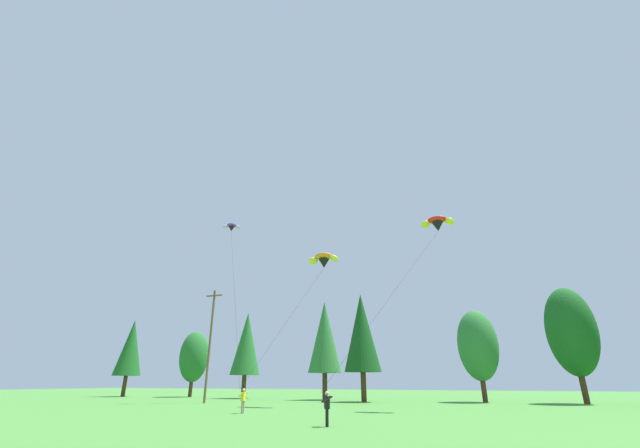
# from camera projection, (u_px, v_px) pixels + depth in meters

# --- Properties ---
(treeline_tree_a) EXTENTS (4.16, 4.16, 11.62)m
(treeline_tree_a) POSITION_uv_depth(u_px,v_px,m) (131.00, 347.00, 64.24)
(treeline_tree_a) COLOR #472D19
(treeline_tree_a) RESTS_ON ground_plane
(treeline_tree_b) EXTENTS (4.38, 4.38, 9.56)m
(treeline_tree_b) POSITION_uv_depth(u_px,v_px,m) (194.00, 357.00, 62.38)
(treeline_tree_b) COLOR #472D19
(treeline_tree_b) RESTS_ON ground_plane
(treeline_tree_c) EXTENTS (4.16, 4.16, 11.62)m
(treeline_tree_c) POSITION_uv_depth(u_px,v_px,m) (246.00, 343.00, 57.49)
(treeline_tree_c) COLOR #472D19
(treeline_tree_c) RESTS_ON ground_plane
(treeline_tree_d) EXTENTS (4.31, 4.31, 12.33)m
(treeline_tree_d) POSITION_uv_depth(u_px,v_px,m) (325.00, 336.00, 53.10)
(treeline_tree_d) COLOR #472D19
(treeline_tree_d) RESTS_ON ground_plane
(treeline_tree_e) EXTENTS (4.30, 4.30, 12.26)m
(treeline_tree_e) POSITION_uv_depth(u_px,v_px,m) (362.00, 332.00, 48.04)
(treeline_tree_e) COLOR #472D19
(treeline_tree_e) RESTS_ON ground_plane
(treeline_tree_f) EXTENTS (4.54, 4.54, 10.14)m
(treeline_tree_f) POSITION_uv_depth(u_px,v_px,m) (478.00, 345.00, 46.83)
(treeline_tree_f) COLOR #472D19
(treeline_tree_f) RESTS_ON ground_plane
(treeline_tree_g) EXTENTS (5.06, 5.06, 12.08)m
(treeline_tree_g) POSITION_uv_depth(u_px,v_px,m) (571.00, 331.00, 43.91)
(treeline_tree_g) COLOR #472D19
(treeline_tree_g) RESTS_ON ground_plane
(utility_pole) EXTENTS (2.20, 0.26, 12.20)m
(utility_pole) POSITION_uv_depth(u_px,v_px,m) (210.00, 342.00, 45.30)
(utility_pole) COLOR brown
(utility_pole) RESTS_ON ground_plane
(kite_flyer_near) EXTENTS (0.56, 0.59, 1.69)m
(kite_flyer_near) POSITION_uv_depth(u_px,v_px,m) (243.00, 399.00, 29.35)
(kite_flyer_near) COLOR gray
(kite_flyer_near) RESTS_ON ground_plane
(kite_flyer_mid) EXTENTS (0.74, 0.76, 1.69)m
(kite_flyer_mid) POSITION_uv_depth(u_px,v_px,m) (327.00, 405.00, 20.79)
(kite_flyer_mid) COLOR black
(kite_flyer_mid) RESTS_ON ground_plane
(parafoil_kite_high_orange) EXTENTS (4.44, 11.01, 13.29)m
(parafoil_kite_high_orange) POSITION_uv_depth(u_px,v_px,m) (324.00, 260.00, 42.23)
(parafoil_kite_high_orange) COLOR orange
(parafoil_kite_mid_red_yellow) EXTENTS (7.25, 15.76, 14.97)m
(parafoil_kite_mid_red_yellow) POSITION_uv_depth(u_px,v_px,m) (437.00, 223.00, 37.30)
(parafoil_kite_mid_red_yellow) COLOR red
(parafoil_kite_far_purple) EXTENTS (11.75, 13.08, 19.36)m
(parafoil_kite_far_purple) POSITION_uv_depth(u_px,v_px,m) (232.00, 227.00, 50.83)
(parafoil_kite_far_purple) COLOR purple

